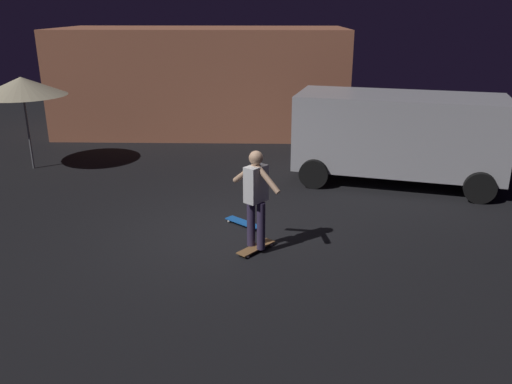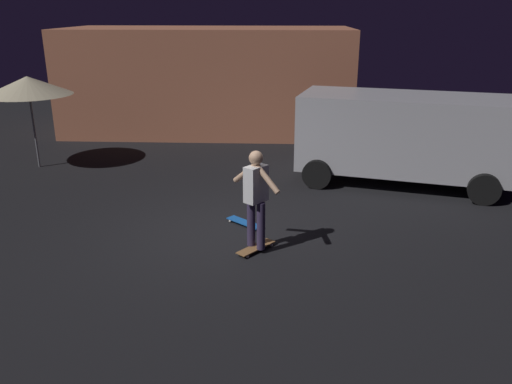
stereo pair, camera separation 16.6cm
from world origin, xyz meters
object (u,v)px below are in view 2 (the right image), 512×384
Objects in this scene: skateboard_ridden at (256,248)px; skater at (256,193)px; patio_umbrella at (28,86)px; parked_van at (403,134)px; skateboard_spare at (244,223)px.

skater is at bearing 180.00° from skateboard_ridden.
patio_umbrella is 1.38× the size of skater.
parked_van is 5.09m from skateboard_ridden.
skateboard_ridden is (-3.17, -3.82, -1.11)m from parked_van.
skater is (-0.00, 0.00, 0.98)m from skateboard_ridden.
skateboard_spare is at bearing 104.13° from skater.
skater is (0.27, -1.07, 0.98)m from skateboard_spare.
skateboard_ridden is at bearing -38.51° from patio_umbrella.
patio_umbrella is at bearing 174.88° from parked_van.
skateboard_ridden is 1.01× the size of skateboard_spare.
skater reaches higher than skateboard_ridden.
patio_umbrella is at bearing 147.32° from skateboard_spare.
skater is (-3.17, -3.82, -0.12)m from parked_van.
patio_umbrella is 3.18× the size of skateboard_spare.
skateboard_ridden is at bearing -75.87° from skateboard_spare.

